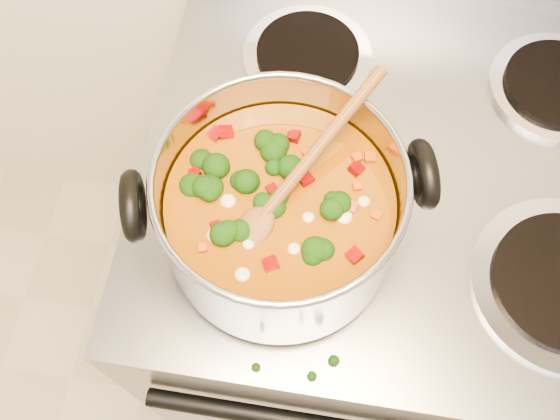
# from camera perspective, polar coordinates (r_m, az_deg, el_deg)

# --- Properties ---
(electric_range) EXTENTS (0.73, 0.66, 1.08)m
(electric_range) POSITION_cam_1_polar(r_m,az_deg,el_deg) (1.25, 8.74, -5.91)
(electric_range) COLOR gray
(electric_range) RESTS_ON ground
(stockpot) EXTENTS (0.33, 0.27, 0.16)m
(stockpot) POSITION_cam_1_polar(r_m,az_deg,el_deg) (0.69, 0.04, -0.18)
(stockpot) COLOR #ABABB3
(stockpot) RESTS_ON electric_range
(wooden_spoon) EXTENTS (0.15, 0.22, 0.09)m
(wooden_spoon) POSITION_cam_1_polar(r_m,az_deg,el_deg) (0.65, 0.51, 1.98)
(wooden_spoon) COLOR brown
(wooden_spoon) RESTS_ON stockpot
(cooktop_crumbs) EXTENTS (0.33, 0.31, 0.01)m
(cooktop_crumbs) POSITION_cam_1_polar(r_m,az_deg,el_deg) (0.76, 2.13, -3.87)
(cooktop_crumbs) COLOR black
(cooktop_crumbs) RESTS_ON electric_range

